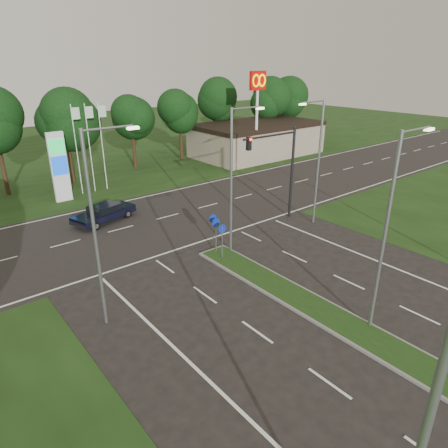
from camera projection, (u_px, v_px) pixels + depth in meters
verge_far at (39, 153)px, 53.18m from camera, size 160.00×50.00×0.02m
cross_road at (157, 220)px, 30.91m from camera, size 160.00×12.00×0.02m
median_kerb at (402, 357)px, 16.52m from camera, size 2.00×26.00×0.12m
commercial_building at (257, 139)px, 51.59m from camera, size 16.00×9.00×4.00m
streetlight_median_near at (389, 225)px, 16.63m from camera, size 2.53×0.22×9.00m
streetlight_median_far at (234, 175)px, 23.82m from camera, size 2.53×0.22×9.00m
streetlight_left_far at (98, 221)px, 16.96m from camera, size 2.53×0.22×9.00m
streetlight_right_far at (317, 157)px, 28.36m from camera, size 2.53×0.22×9.00m
traffic_signal at (281, 161)px, 29.02m from camera, size 5.10×0.42×7.00m
median_signs at (217, 229)px, 24.80m from camera, size 1.16×1.76×2.38m
gas_pylon at (61, 165)px, 33.99m from camera, size 5.80×1.26×8.00m
mcdonalds_sign at (258, 94)px, 44.10m from camera, size 2.20×0.47×10.40m
treeline_far at (72, 110)px, 39.82m from camera, size 6.00×6.00×9.90m
navy_sedan at (104, 213)px, 30.32m from camera, size 5.09×3.19×1.30m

